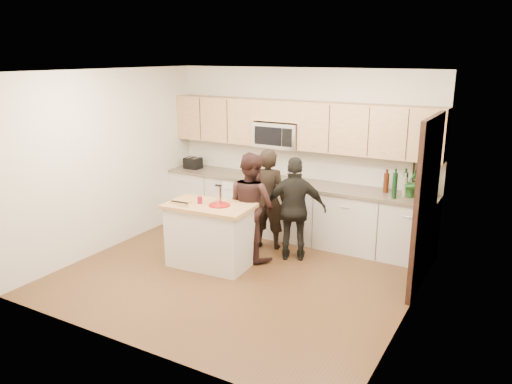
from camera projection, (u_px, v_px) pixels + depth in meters
The scene contains 21 objects.
floor at pixel (237, 275), 6.79m from camera, with size 4.50×4.50×0.00m, color #57351E.
room_shell at pixel (236, 150), 6.33m from camera, with size 4.52×4.02×2.71m.
back_cabinetry at pixel (291, 209), 8.08m from camera, with size 4.50×0.66×0.94m.
upper_cabinetry at pixel (299, 124), 7.82m from camera, with size 4.50×0.33×0.75m.
microwave at pixel (278, 135), 8.00m from camera, with size 0.76×0.41×0.40m.
doorway at pixel (428, 200), 6.18m from camera, with size 0.06×1.25×2.20m.
framed_picture at pixel (423, 170), 7.19m from camera, with size 0.30×0.03×0.38m.
dish_towel at pixel (235, 185), 8.29m from camera, with size 0.34×0.60×0.48m.
island at pixel (210, 235), 6.99m from camera, with size 1.25×0.79×0.90m.
red_plate at pixel (219, 205), 6.82m from camera, with size 0.29×0.29×0.02m, color maroon.
box_grater at pixel (218, 193), 6.88m from camera, with size 0.08×0.05×0.25m.
drink_glass at pixel (200, 200), 6.91m from camera, with size 0.07×0.07×0.10m, color maroon.
cutting_board at pixel (180, 202), 6.95m from camera, with size 0.27×0.18×0.02m, color #B4864B.
tongs at pixel (179, 202), 6.89m from camera, with size 0.27×0.03×0.02m, color black.
knife at pixel (183, 205), 6.76m from camera, with size 0.21×0.02×0.01m, color silver.
toaster at pixel (193, 163), 8.83m from camera, with size 0.28×0.22×0.20m.
bottle_cluster at pixel (406, 184), 7.09m from camera, with size 0.70×0.37×0.42m.
orchid at pixel (413, 182), 7.04m from camera, with size 0.24×0.19×0.43m, color #29672A.
woman_left at pixel (268, 199), 7.57m from camera, with size 0.57×0.37×1.56m, color black.
woman_center at pixel (252, 206), 7.20m from camera, with size 0.76×0.59×1.57m, color black.
woman_right at pixel (295, 209), 7.13m from camera, with size 0.89×0.37×1.52m, color black.
Camera 1 is at (3.29, -5.31, 2.90)m, focal length 35.00 mm.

